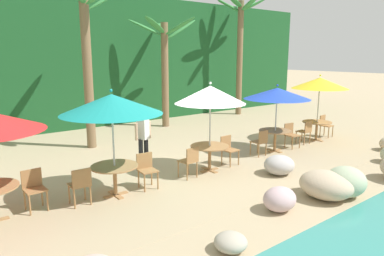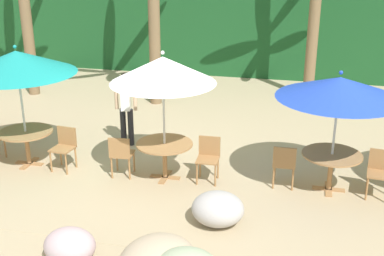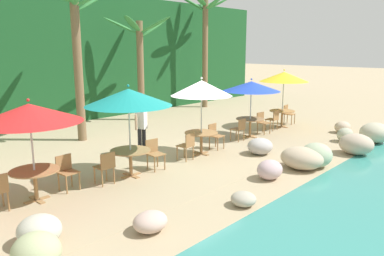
{
  "view_description": "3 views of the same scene",
  "coord_description": "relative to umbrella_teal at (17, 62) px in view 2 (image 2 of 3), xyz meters",
  "views": [
    {
      "loc": [
        -6.32,
        -7.58,
        3.27
      ],
      "look_at": [
        -0.06,
        0.42,
        1.18
      ],
      "focal_mm": 33.36,
      "sensor_mm": 36.0,
      "label": 1
    },
    {
      "loc": [
        2.67,
        -8.74,
        4.42
      ],
      "look_at": [
        0.62,
        0.02,
        1.03
      ],
      "focal_mm": 46.8,
      "sensor_mm": 36.0,
      "label": 2
    },
    {
      "loc": [
        -9.05,
        -8.2,
        3.48
      ],
      "look_at": [
        -0.16,
        -0.01,
        0.9
      ],
      "focal_mm": 35.66,
      "sensor_mm": 36.0,
      "label": 3
    }
  ],
  "objects": [
    {
      "name": "ground_plane",
      "position": [
        2.84,
        0.2,
        -2.18
      ],
      "size": [
        120.0,
        120.0,
        0.0
      ],
      "primitive_type": "plane",
      "color": "tan"
    },
    {
      "name": "dining_table_blue",
      "position": [
        6.1,
        0.24,
        -1.57
      ],
      "size": [
        1.1,
        1.1,
        0.74
      ],
      "color": "#A37547",
      "rests_on": "ground"
    },
    {
      "name": "terrace_deck",
      "position": [
        2.84,
        0.2,
        -2.18
      ],
      "size": [
        18.0,
        5.2,
        0.01
      ],
      "color": "tan",
      "rests_on": "ground"
    },
    {
      "name": "chair_white_seaward",
      "position": [
        3.81,
        0.16,
        -1.67
      ],
      "size": [
        0.44,
        0.44,
        0.87
      ],
      "color": "#9E7042",
      "rests_on": "ground"
    },
    {
      "name": "rock_seawall",
      "position": [
        2.69,
        -2.83,
        -1.86
      ],
      "size": [
        15.69,
        3.3,
        0.75
      ],
      "color": "#B1ADAB",
      "rests_on": "ground"
    },
    {
      "name": "dining_table_teal",
      "position": [
        -0.0,
        -0.0,
        -1.57
      ],
      "size": [
        1.1,
        1.1,
        0.74
      ],
      "color": "#A37547",
      "rests_on": "ground"
    },
    {
      "name": "chair_teal_seaward",
      "position": [
        0.85,
        0.0,
        -1.67
      ],
      "size": [
        0.46,
        0.47,
        0.87
      ],
      "color": "#9E7042",
      "rests_on": "ground"
    },
    {
      "name": "waiter_in_white",
      "position": [
        1.65,
        1.49,
        -1.2
      ],
      "size": [
        0.52,
        0.38,
        1.7
      ],
      "color": "#232328",
      "rests_on": "ground"
    },
    {
      "name": "umbrella_blue",
      "position": [
        6.1,
        0.24,
        -0.18
      ],
      "size": [
        2.22,
        2.22,
        2.31
      ],
      "color": "silver",
      "rests_on": "ground"
    },
    {
      "name": "chair_blue_inland",
      "position": [
        5.25,
        0.14,
        -1.67
      ],
      "size": [
        0.42,
        0.43,
        0.87
      ],
      "color": "#9E7042",
      "rests_on": "ground"
    },
    {
      "name": "umbrella_white",
      "position": [
        2.96,
        0.03,
        0.01
      ],
      "size": [
        1.98,
        1.98,
        2.55
      ],
      "color": "silver",
      "rests_on": "ground"
    },
    {
      "name": "dining_table_white",
      "position": [
        2.96,
        0.03,
        -1.57
      ],
      "size": [
        1.1,
        1.1,
        0.74
      ],
      "color": "#A37547",
      "rests_on": "ground"
    },
    {
      "name": "chair_blue_seaward",
      "position": [
        6.96,
        0.23,
        -1.67
      ],
      "size": [
        0.47,
        0.48,
        0.87
      ],
      "color": "#9E7042",
      "rests_on": "ground"
    },
    {
      "name": "umbrella_teal",
      "position": [
        0.0,
        0.0,
        0.0
      ],
      "size": [
        2.31,
        2.31,
        2.52
      ],
      "color": "silver",
      "rests_on": "ground"
    },
    {
      "name": "chair_white_inland",
      "position": [
        2.12,
        -0.13,
        -1.67
      ],
      "size": [
        0.45,
        0.46,
        0.87
      ],
      "color": "#9E7042",
      "rests_on": "ground"
    }
  ]
}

